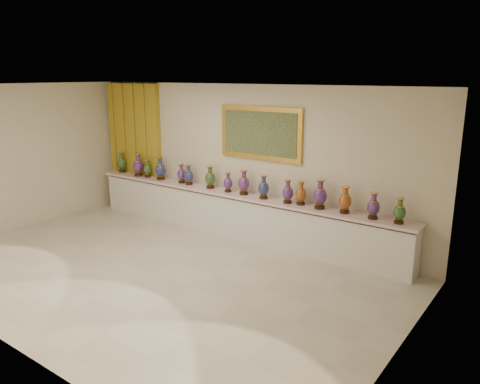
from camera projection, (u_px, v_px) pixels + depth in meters
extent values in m
plane|color=beige|center=(152.00, 273.00, 7.71)|extent=(8.00, 8.00, 0.00)
plane|color=beige|center=(241.00, 161.00, 9.30)|extent=(8.00, 0.00, 8.00)
plane|color=beige|center=(13.00, 158.00, 9.63)|extent=(0.00, 5.00, 5.00)
plane|color=beige|center=(404.00, 234.00, 5.06)|extent=(0.00, 5.00, 5.00)
plane|color=white|center=(143.00, 87.00, 6.98)|extent=(8.00, 8.00, 0.00)
cube|color=gold|center=(135.00, 148.00, 10.99)|extent=(1.64, 0.14, 2.95)
cube|color=gold|center=(260.00, 133.00, 8.85)|extent=(1.80, 0.06, 1.00)
cube|color=#1A3118|center=(259.00, 133.00, 8.82)|extent=(1.62, 0.02, 0.82)
cube|color=white|center=(234.00, 216.00, 9.39)|extent=(7.20, 0.42, 0.81)
cube|color=#FFD6DD|center=(233.00, 194.00, 9.26)|extent=(7.28, 0.48, 0.05)
cylinder|color=#331E0E|center=(122.00, 171.00, 11.19)|extent=(0.17, 0.17, 0.05)
cone|color=gold|center=(122.00, 169.00, 11.18)|extent=(0.15, 0.15, 0.03)
ellipsoid|color=black|center=(122.00, 164.00, 11.15)|extent=(0.26, 0.26, 0.28)
cylinder|color=gold|center=(121.00, 159.00, 11.12)|extent=(0.15, 0.15, 0.01)
cylinder|color=black|center=(121.00, 156.00, 11.10)|extent=(0.09, 0.09, 0.10)
cone|color=black|center=(121.00, 153.00, 11.09)|extent=(0.15, 0.15, 0.04)
cylinder|color=gold|center=(121.00, 153.00, 11.08)|extent=(0.16, 0.16, 0.01)
cylinder|color=#331E0E|center=(139.00, 175.00, 10.76)|extent=(0.18, 0.18, 0.05)
cone|color=gold|center=(138.00, 172.00, 10.75)|extent=(0.16, 0.16, 0.03)
ellipsoid|color=#290E4E|center=(138.00, 166.00, 10.72)|extent=(0.28, 0.28, 0.30)
cylinder|color=gold|center=(138.00, 161.00, 10.69)|extent=(0.16, 0.16, 0.01)
cylinder|color=#290E4E|center=(138.00, 158.00, 10.67)|extent=(0.09, 0.09, 0.11)
cone|color=#290E4E|center=(137.00, 155.00, 10.65)|extent=(0.16, 0.16, 0.04)
cylinder|color=gold|center=(137.00, 154.00, 10.65)|extent=(0.17, 0.17, 0.01)
cylinder|color=#331E0E|center=(148.00, 176.00, 10.64)|extent=(0.14, 0.14, 0.04)
cone|color=gold|center=(148.00, 174.00, 10.63)|extent=(0.12, 0.12, 0.03)
ellipsoid|color=black|center=(147.00, 170.00, 10.61)|extent=(0.19, 0.19, 0.23)
cylinder|color=gold|center=(147.00, 166.00, 10.58)|extent=(0.13, 0.13, 0.01)
cylinder|color=black|center=(147.00, 163.00, 10.57)|extent=(0.07, 0.07, 0.08)
cone|color=black|center=(147.00, 161.00, 10.56)|extent=(0.13, 0.13, 0.03)
cylinder|color=gold|center=(147.00, 160.00, 10.55)|extent=(0.13, 0.13, 0.01)
cylinder|color=#331E0E|center=(161.00, 178.00, 10.40)|extent=(0.18, 0.18, 0.05)
cone|color=gold|center=(161.00, 176.00, 10.38)|extent=(0.16, 0.16, 0.03)
ellipsoid|color=#0E0F3B|center=(160.00, 170.00, 10.35)|extent=(0.30, 0.30, 0.29)
cylinder|color=gold|center=(160.00, 164.00, 10.32)|extent=(0.16, 0.16, 0.01)
cylinder|color=#0E0F3B|center=(160.00, 161.00, 10.30)|extent=(0.09, 0.09, 0.11)
cone|color=#0E0F3B|center=(160.00, 158.00, 10.29)|extent=(0.16, 0.16, 0.04)
cylinder|color=gold|center=(160.00, 157.00, 10.28)|extent=(0.17, 0.17, 0.01)
cylinder|color=#331E0E|center=(182.00, 182.00, 10.09)|extent=(0.15, 0.15, 0.04)
cone|color=gold|center=(182.00, 180.00, 10.08)|extent=(0.13, 0.13, 0.03)
ellipsoid|color=#290E4E|center=(182.00, 175.00, 10.05)|extent=(0.20, 0.20, 0.24)
cylinder|color=gold|center=(181.00, 170.00, 10.02)|extent=(0.13, 0.13, 0.01)
cylinder|color=#290E4E|center=(181.00, 168.00, 10.01)|extent=(0.08, 0.08, 0.09)
cone|color=#290E4E|center=(181.00, 165.00, 10.00)|extent=(0.13, 0.13, 0.03)
cylinder|color=gold|center=(181.00, 164.00, 9.99)|extent=(0.14, 0.14, 0.01)
cylinder|color=#331E0E|center=(189.00, 184.00, 9.93)|extent=(0.15, 0.15, 0.04)
cone|color=gold|center=(189.00, 181.00, 9.92)|extent=(0.13, 0.13, 0.03)
ellipsoid|color=#0E0F3B|center=(189.00, 176.00, 9.89)|extent=(0.25, 0.25, 0.25)
cylinder|color=gold|center=(189.00, 171.00, 9.86)|extent=(0.14, 0.14, 0.01)
cylinder|color=#0E0F3B|center=(189.00, 169.00, 9.85)|extent=(0.08, 0.08, 0.09)
cone|color=#0E0F3B|center=(188.00, 166.00, 9.83)|extent=(0.14, 0.14, 0.03)
cylinder|color=gold|center=(188.00, 165.00, 9.83)|extent=(0.14, 0.14, 0.01)
cylinder|color=#331E0E|center=(210.00, 187.00, 9.61)|extent=(0.16, 0.16, 0.05)
cone|color=gold|center=(210.00, 185.00, 9.60)|extent=(0.14, 0.14, 0.03)
ellipsoid|color=black|center=(210.00, 179.00, 9.57)|extent=(0.26, 0.26, 0.27)
cylinder|color=gold|center=(210.00, 173.00, 9.54)|extent=(0.15, 0.15, 0.01)
cylinder|color=black|center=(210.00, 170.00, 9.52)|extent=(0.09, 0.09, 0.10)
cone|color=black|center=(210.00, 167.00, 9.51)|extent=(0.15, 0.15, 0.04)
cylinder|color=gold|center=(210.00, 166.00, 9.50)|extent=(0.15, 0.15, 0.01)
cylinder|color=#331E0E|center=(228.00, 191.00, 9.32)|extent=(0.14, 0.14, 0.04)
cone|color=gold|center=(228.00, 189.00, 9.31)|extent=(0.12, 0.12, 0.03)
ellipsoid|color=#290E4E|center=(228.00, 183.00, 9.28)|extent=(0.24, 0.24, 0.23)
cylinder|color=gold|center=(228.00, 179.00, 9.26)|extent=(0.13, 0.13, 0.01)
cylinder|color=#290E4E|center=(228.00, 176.00, 9.25)|extent=(0.07, 0.07, 0.08)
cone|color=#290E4E|center=(228.00, 173.00, 9.23)|extent=(0.13, 0.13, 0.03)
cylinder|color=gold|center=(228.00, 173.00, 9.23)|extent=(0.13, 0.13, 0.01)
cylinder|color=#331E0E|center=(244.00, 193.00, 9.12)|extent=(0.17, 0.17, 0.05)
cone|color=gold|center=(244.00, 191.00, 9.10)|extent=(0.15, 0.15, 0.03)
ellipsoid|color=#290E4E|center=(244.00, 184.00, 9.07)|extent=(0.26, 0.26, 0.28)
cylinder|color=gold|center=(244.00, 178.00, 9.04)|extent=(0.15, 0.15, 0.01)
cylinder|color=#290E4E|center=(244.00, 175.00, 9.03)|extent=(0.09, 0.09, 0.10)
cone|color=#290E4E|center=(244.00, 171.00, 9.01)|extent=(0.15, 0.15, 0.04)
cylinder|color=gold|center=(244.00, 170.00, 9.01)|extent=(0.16, 0.16, 0.01)
cylinder|color=#331E0E|center=(263.00, 197.00, 8.81)|extent=(0.16, 0.16, 0.05)
cone|color=gold|center=(263.00, 195.00, 8.80)|extent=(0.14, 0.14, 0.03)
ellipsoid|color=#0E0F3B|center=(264.00, 188.00, 8.77)|extent=(0.21, 0.21, 0.26)
cylinder|color=gold|center=(264.00, 183.00, 8.74)|extent=(0.14, 0.14, 0.01)
cylinder|color=#0E0F3B|center=(264.00, 180.00, 8.73)|extent=(0.08, 0.08, 0.10)
cone|color=#0E0F3B|center=(264.00, 176.00, 8.71)|extent=(0.14, 0.14, 0.04)
cylinder|color=gold|center=(264.00, 175.00, 8.71)|extent=(0.15, 0.15, 0.01)
cylinder|color=#331E0E|center=(288.00, 202.00, 8.51)|extent=(0.16, 0.16, 0.04)
cone|color=gold|center=(288.00, 199.00, 8.50)|extent=(0.14, 0.14, 0.03)
ellipsoid|color=#290E4E|center=(288.00, 193.00, 8.47)|extent=(0.23, 0.23, 0.25)
cylinder|color=gold|center=(288.00, 187.00, 8.44)|extent=(0.14, 0.14, 0.01)
cylinder|color=#290E4E|center=(288.00, 184.00, 8.43)|extent=(0.08, 0.08, 0.09)
cone|color=#290E4E|center=(288.00, 181.00, 8.41)|extent=(0.14, 0.14, 0.03)
cylinder|color=gold|center=(288.00, 180.00, 8.41)|extent=(0.14, 0.14, 0.01)
cylinder|color=#331E0E|center=(301.00, 203.00, 8.41)|extent=(0.15, 0.15, 0.04)
cone|color=gold|center=(301.00, 201.00, 8.39)|extent=(0.13, 0.13, 0.03)
ellipsoid|color=maroon|center=(301.00, 194.00, 8.36)|extent=(0.21, 0.21, 0.25)
cylinder|color=gold|center=(301.00, 189.00, 8.34)|extent=(0.14, 0.14, 0.01)
cylinder|color=maroon|center=(301.00, 186.00, 8.32)|extent=(0.08, 0.08, 0.09)
cone|color=maroon|center=(301.00, 182.00, 8.31)|extent=(0.14, 0.14, 0.03)
cylinder|color=gold|center=(301.00, 181.00, 8.30)|extent=(0.14, 0.14, 0.01)
cylinder|color=#331E0E|center=(319.00, 207.00, 8.16)|extent=(0.18, 0.18, 0.05)
cone|color=gold|center=(320.00, 204.00, 8.15)|extent=(0.16, 0.16, 0.03)
ellipsoid|color=#290E4E|center=(320.00, 196.00, 8.11)|extent=(0.27, 0.27, 0.30)
cylinder|color=gold|center=(320.00, 189.00, 8.08)|extent=(0.17, 0.17, 0.01)
cylinder|color=#290E4E|center=(320.00, 185.00, 8.07)|extent=(0.10, 0.10, 0.11)
cone|color=#290E4E|center=(321.00, 181.00, 8.05)|extent=(0.17, 0.17, 0.04)
cylinder|color=gold|center=(321.00, 180.00, 8.04)|extent=(0.17, 0.17, 0.01)
cylinder|color=#331E0E|center=(345.00, 212.00, 7.90)|extent=(0.16, 0.16, 0.05)
cone|color=gold|center=(345.00, 209.00, 7.89)|extent=(0.14, 0.14, 0.03)
ellipsoid|color=maroon|center=(345.00, 202.00, 7.86)|extent=(0.27, 0.27, 0.27)
cylinder|color=gold|center=(345.00, 195.00, 7.83)|extent=(0.15, 0.15, 0.01)
cylinder|color=maroon|center=(346.00, 192.00, 7.82)|extent=(0.09, 0.09, 0.10)
cone|color=maroon|center=(346.00, 188.00, 7.80)|extent=(0.15, 0.15, 0.04)
cylinder|color=gold|center=(346.00, 187.00, 7.80)|extent=(0.15, 0.15, 0.01)
cylinder|color=#331E0E|center=(373.00, 217.00, 7.59)|extent=(0.16, 0.16, 0.04)
cone|color=gold|center=(373.00, 215.00, 7.58)|extent=(0.14, 0.14, 0.03)
ellipsoid|color=#290E4E|center=(373.00, 207.00, 7.55)|extent=(0.25, 0.25, 0.25)
cylinder|color=gold|center=(374.00, 201.00, 7.52)|extent=(0.14, 0.14, 0.01)
cylinder|color=#290E4E|center=(374.00, 198.00, 7.51)|extent=(0.08, 0.08, 0.09)
cone|color=#290E4E|center=(374.00, 194.00, 7.50)|extent=(0.14, 0.14, 0.03)
cylinder|color=gold|center=(374.00, 193.00, 7.49)|extent=(0.14, 0.14, 0.01)
cylinder|color=#331E0E|center=(399.00, 222.00, 7.36)|extent=(0.15, 0.15, 0.04)
cone|color=gold|center=(399.00, 219.00, 7.34)|extent=(0.13, 0.13, 0.03)
ellipsoid|color=black|center=(400.00, 212.00, 7.32)|extent=(0.21, 0.21, 0.24)
cylinder|color=gold|center=(400.00, 206.00, 7.29)|extent=(0.13, 0.13, 0.01)
cylinder|color=black|center=(400.00, 203.00, 7.28)|extent=(0.08, 0.08, 0.09)
cone|color=black|center=(401.00, 199.00, 7.26)|extent=(0.13, 0.13, 0.03)
cylinder|color=gold|center=(401.00, 198.00, 7.26)|extent=(0.14, 0.14, 0.01)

